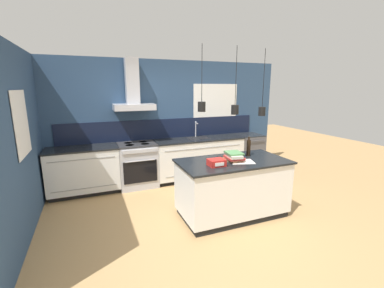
# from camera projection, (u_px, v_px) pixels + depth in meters

# --- Properties ---
(ground_plane) EXTENTS (16.00, 16.00, 0.00)m
(ground_plane) POSITION_uv_depth(u_px,v_px,m) (201.00, 216.00, 4.13)
(ground_plane) COLOR tan
(ground_plane) RESTS_ON ground
(wall_back) EXTENTS (5.60, 2.28, 2.60)m
(wall_back) POSITION_uv_depth(u_px,v_px,m) (163.00, 118.00, 5.63)
(wall_back) COLOR navy
(wall_back) RESTS_ON ground_plane
(wall_left) EXTENTS (0.08, 3.80, 2.60)m
(wall_left) POSITION_uv_depth(u_px,v_px,m) (23.00, 140.00, 3.59)
(wall_left) COLOR navy
(wall_left) RESTS_ON ground_plane
(counter_run_left) EXTENTS (1.31, 0.64, 0.91)m
(counter_run_left) POSITION_uv_depth(u_px,v_px,m) (84.00, 170.00, 4.94)
(counter_run_left) COLOR black
(counter_run_left) RESTS_ON ground_plane
(counter_run_sink) EXTENTS (2.01, 0.64, 1.27)m
(counter_run_sink) POSITION_uv_depth(u_px,v_px,m) (199.00, 158.00, 5.82)
(counter_run_sink) COLOR black
(counter_run_sink) RESTS_ON ground_plane
(oven_range) EXTENTS (0.76, 0.66, 0.91)m
(oven_range) POSITION_uv_depth(u_px,v_px,m) (138.00, 165.00, 5.31)
(oven_range) COLOR #B5B5BA
(oven_range) RESTS_ON ground_plane
(dishwasher) EXTENTS (0.61, 0.65, 0.91)m
(dishwasher) POSITION_uv_depth(u_px,v_px,m) (247.00, 153.00, 6.29)
(dishwasher) COLOR #4C4C51
(dishwasher) RESTS_ON ground_plane
(kitchen_island) EXTENTS (1.71, 0.91, 0.91)m
(kitchen_island) POSITION_uv_depth(u_px,v_px,m) (232.00, 188.00, 4.09)
(kitchen_island) COLOR black
(kitchen_island) RESTS_ON ground_plane
(bottle_on_island) EXTENTS (0.07, 0.07, 0.33)m
(bottle_on_island) POSITION_uv_depth(u_px,v_px,m) (249.00, 147.00, 4.24)
(bottle_on_island) COLOR black
(bottle_on_island) RESTS_ON kitchen_island
(book_stack) EXTENTS (0.27, 0.36, 0.14)m
(book_stack) POSITION_uv_depth(u_px,v_px,m) (234.00, 157.00, 3.95)
(book_stack) COLOR olive
(book_stack) RESTS_ON kitchen_island
(red_supply_box) EXTENTS (0.23, 0.20, 0.10)m
(red_supply_box) POSITION_uv_depth(u_px,v_px,m) (216.00, 163.00, 3.71)
(red_supply_box) COLOR red
(red_supply_box) RESTS_ON kitchen_island
(paper_pile) EXTENTS (0.41, 0.35, 0.01)m
(paper_pile) POSITION_uv_depth(u_px,v_px,m) (242.00, 162.00, 3.92)
(paper_pile) COLOR silver
(paper_pile) RESTS_ON kitchen_island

